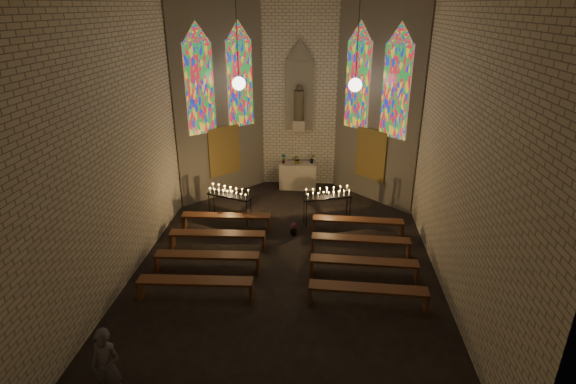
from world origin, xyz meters
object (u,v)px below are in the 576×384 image
object	(u,v)px
aisle_flower_pot	(294,229)
votive_stand_left	(229,193)
altar	(298,176)
votive_stand_right	(328,195)
visitor	(107,366)

from	to	relation	value
aisle_flower_pot	votive_stand_left	xyz separation A→B (m)	(-2.15, 0.89, 0.75)
aisle_flower_pot	altar	bearing A→B (deg)	91.30
aisle_flower_pot	votive_stand_right	xyz separation A→B (m)	(1.03, 0.95, 0.79)
altar	aisle_flower_pot	xyz separation A→B (m)	(0.09, -3.86, -0.30)
altar	aisle_flower_pot	world-z (taller)	altar
altar	aisle_flower_pot	distance (m)	3.87
votive_stand_left	visitor	distance (m)	7.41
altar	votive_stand_right	bearing A→B (deg)	-69.02
votive_stand_left	visitor	world-z (taller)	visitor
aisle_flower_pot	votive_stand_left	distance (m)	2.45
altar	visitor	size ratio (longest dim) A/B	0.94
votive_stand_right	aisle_flower_pot	bearing A→B (deg)	-155.11
altar	visitor	bearing A→B (deg)	-105.01
votive_stand_left	votive_stand_right	xyz separation A→B (m)	(3.18, 0.06, 0.04)
altar	votive_stand_right	world-z (taller)	votive_stand_right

